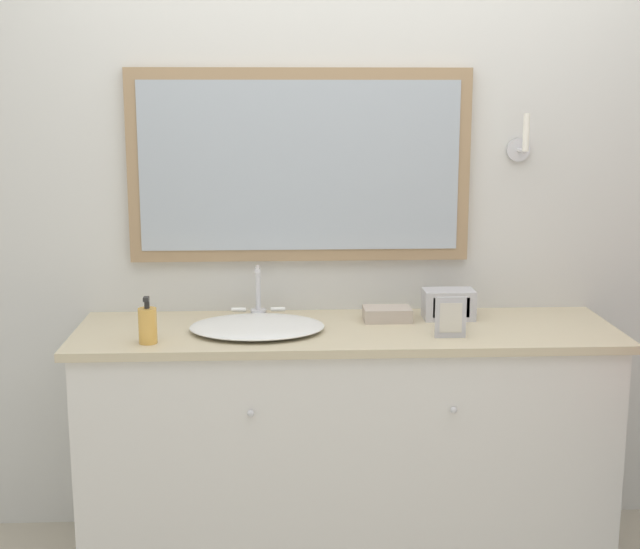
{
  "coord_description": "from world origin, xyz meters",
  "views": [
    {
      "loc": [
        -0.24,
        -2.84,
        1.72
      ],
      "look_at": [
        -0.1,
        0.29,
        1.08
      ],
      "focal_mm": 50.0,
      "sensor_mm": 36.0,
      "label": 1
    }
  ],
  "objects_px": {
    "picture_frame": "(451,317)",
    "appliance_box": "(449,304)",
    "soap_bottle": "(148,325)",
    "sink_basin": "(257,326)"
  },
  "relations": [
    {
      "from": "picture_frame",
      "to": "soap_bottle",
      "type": "bearing_deg",
      "value": -178.82
    },
    {
      "from": "soap_bottle",
      "to": "appliance_box",
      "type": "distance_m",
      "value": 1.13
    },
    {
      "from": "sink_basin",
      "to": "appliance_box",
      "type": "distance_m",
      "value": 0.74
    },
    {
      "from": "sink_basin",
      "to": "picture_frame",
      "type": "xyz_separation_m",
      "value": [
        0.68,
        -0.13,
        0.05
      ]
    },
    {
      "from": "picture_frame",
      "to": "appliance_box",
      "type": "bearing_deg",
      "value": 80.56
    },
    {
      "from": "soap_bottle",
      "to": "appliance_box",
      "type": "xyz_separation_m",
      "value": [
        1.09,
        0.29,
        -0.01
      ]
    },
    {
      "from": "sink_basin",
      "to": "appliance_box",
      "type": "height_order",
      "value": "sink_basin"
    },
    {
      "from": "sink_basin",
      "to": "soap_bottle",
      "type": "xyz_separation_m",
      "value": [
        -0.37,
        -0.15,
        0.05
      ]
    },
    {
      "from": "picture_frame",
      "to": "sink_basin",
      "type": "bearing_deg",
      "value": 169.51
    },
    {
      "from": "sink_basin",
      "to": "soap_bottle",
      "type": "bearing_deg",
      "value": -158.3
    }
  ]
}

